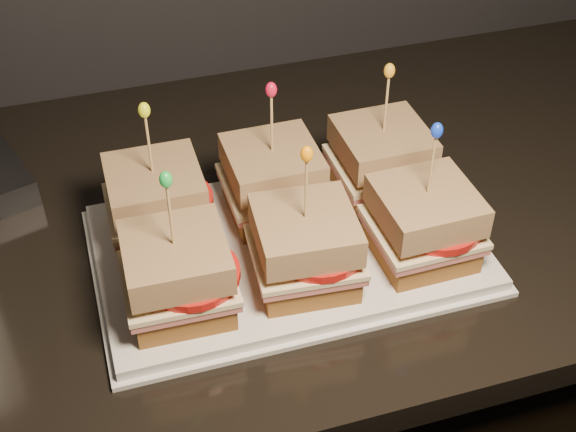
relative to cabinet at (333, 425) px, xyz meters
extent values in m
cube|color=black|center=(0.00, 0.00, 0.00)|extent=(2.19, 0.60, 0.90)
cube|color=black|center=(0.00, 0.00, 0.47)|extent=(2.23, 0.64, 0.03)
cube|color=white|center=(-0.10, -0.09, 0.49)|extent=(0.41, 0.25, 0.02)
cube|color=white|center=(-0.10, -0.09, 0.49)|extent=(0.42, 0.26, 0.01)
cube|color=#5A350F|center=(-0.23, -0.03, 0.52)|extent=(0.10, 0.10, 0.03)
cube|color=#C05256|center=(-0.23, -0.03, 0.53)|extent=(0.11, 0.10, 0.01)
cube|color=beige|center=(-0.23, -0.03, 0.54)|extent=(0.11, 0.10, 0.01)
cylinder|color=red|center=(-0.22, -0.04, 0.55)|extent=(0.10, 0.10, 0.01)
cube|color=#582E12|center=(-0.23, -0.03, 0.57)|extent=(0.10, 0.10, 0.03)
cylinder|color=tan|center=(-0.23, -0.03, 0.62)|extent=(0.00, 0.00, 0.09)
ellipsoid|color=yellow|center=(-0.23, -0.03, 0.66)|extent=(0.01, 0.01, 0.02)
cube|color=#5A350F|center=(-0.10, -0.03, 0.52)|extent=(0.10, 0.10, 0.03)
cube|color=#C05256|center=(-0.10, -0.03, 0.53)|extent=(0.11, 0.10, 0.01)
cube|color=beige|center=(-0.10, -0.03, 0.54)|extent=(0.11, 0.10, 0.01)
cylinder|color=red|center=(-0.09, -0.04, 0.55)|extent=(0.10, 0.10, 0.01)
cube|color=#582E12|center=(-0.10, -0.03, 0.57)|extent=(0.10, 0.10, 0.03)
cylinder|color=tan|center=(-0.10, -0.03, 0.62)|extent=(0.00, 0.00, 0.09)
ellipsoid|color=red|center=(-0.10, -0.03, 0.66)|extent=(0.01, 0.01, 0.02)
cube|color=#5A350F|center=(0.02, -0.03, 0.52)|extent=(0.10, 0.10, 0.03)
cube|color=#C05256|center=(0.02, -0.03, 0.53)|extent=(0.11, 0.10, 0.01)
cube|color=beige|center=(0.02, -0.03, 0.54)|extent=(0.11, 0.10, 0.01)
cylinder|color=red|center=(0.04, -0.04, 0.55)|extent=(0.10, 0.10, 0.01)
cube|color=#582E12|center=(0.02, -0.03, 0.57)|extent=(0.10, 0.10, 0.03)
cylinder|color=tan|center=(0.02, -0.03, 0.62)|extent=(0.00, 0.00, 0.09)
ellipsoid|color=gold|center=(0.02, -0.03, 0.66)|extent=(0.01, 0.01, 0.02)
cube|color=#5A350F|center=(-0.23, -0.15, 0.52)|extent=(0.10, 0.10, 0.03)
cube|color=#C05256|center=(-0.23, -0.15, 0.53)|extent=(0.11, 0.10, 0.01)
cube|color=beige|center=(-0.23, -0.15, 0.54)|extent=(0.11, 0.11, 0.01)
cylinder|color=red|center=(-0.22, -0.16, 0.55)|extent=(0.10, 0.10, 0.01)
cube|color=#582E12|center=(-0.23, -0.15, 0.57)|extent=(0.10, 0.10, 0.03)
cylinder|color=tan|center=(-0.23, -0.15, 0.62)|extent=(0.00, 0.00, 0.09)
ellipsoid|color=green|center=(-0.23, -0.15, 0.66)|extent=(0.01, 0.01, 0.02)
cube|color=#5A350F|center=(-0.10, -0.15, 0.52)|extent=(0.10, 0.10, 0.03)
cube|color=#C05256|center=(-0.10, -0.15, 0.53)|extent=(0.11, 0.11, 0.01)
cube|color=beige|center=(-0.10, -0.15, 0.54)|extent=(0.11, 0.11, 0.01)
cylinder|color=red|center=(-0.09, -0.16, 0.55)|extent=(0.10, 0.10, 0.01)
cube|color=#582E12|center=(-0.10, -0.15, 0.57)|extent=(0.10, 0.10, 0.03)
cylinder|color=tan|center=(-0.10, -0.15, 0.62)|extent=(0.00, 0.00, 0.09)
ellipsoid|color=orange|center=(-0.10, -0.15, 0.66)|extent=(0.01, 0.01, 0.02)
cube|color=#5A350F|center=(0.02, -0.15, 0.52)|extent=(0.10, 0.10, 0.03)
cube|color=#C05256|center=(0.02, -0.15, 0.53)|extent=(0.11, 0.10, 0.01)
cube|color=beige|center=(0.02, -0.15, 0.54)|extent=(0.11, 0.11, 0.01)
cylinder|color=red|center=(0.04, -0.16, 0.55)|extent=(0.10, 0.10, 0.01)
cube|color=#582E12|center=(0.02, -0.15, 0.57)|extent=(0.10, 0.10, 0.03)
cylinder|color=tan|center=(0.02, -0.15, 0.62)|extent=(0.00, 0.00, 0.09)
ellipsoid|color=blue|center=(0.02, -0.15, 0.66)|extent=(0.01, 0.01, 0.02)
camera|label=1|loc=(-0.29, -0.71, 1.09)|focal=50.00mm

